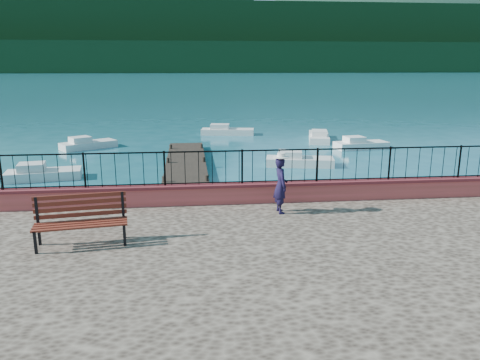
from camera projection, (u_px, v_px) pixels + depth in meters
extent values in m
plane|color=#19596B|center=(274.00, 301.00, 10.39)|extent=(2000.00, 2000.00, 0.00)
cube|color=#CC494F|center=(252.00, 192.00, 13.60)|extent=(28.00, 0.46, 0.58)
cube|color=black|center=(252.00, 167.00, 13.42)|extent=(27.00, 0.05, 0.95)
cube|color=#2D231C|center=(186.00, 174.00, 21.73)|extent=(2.00, 16.00, 0.30)
cube|color=black|center=(191.00, 58.00, 297.66)|extent=(900.00, 60.00, 18.00)
cube|color=black|center=(190.00, 41.00, 352.41)|extent=(900.00, 120.00, 44.00)
ellipsoid|color=#142D23|center=(369.00, 68.00, 573.67)|extent=(448.00, 384.00, 180.00)
cube|color=black|center=(82.00, 235.00, 10.35)|extent=(2.06, 0.88, 0.50)
cube|color=maroon|center=(81.00, 207.00, 10.50)|extent=(1.99, 0.36, 0.61)
imported|color=black|center=(281.00, 185.00, 12.54)|extent=(0.42, 0.59, 1.53)
cylinder|color=white|center=(281.00, 155.00, 12.34)|extent=(0.44, 0.44, 0.12)
cube|color=silver|center=(43.00, 171.00, 21.29)|extent=(3.41, 1.81, 0.80)
cube|color=silver|center=(300.00, 158.00, 24.15)|extent=(3.63, 1.94, 0.80)
cube|color=white|center=(361.00, 142.00, 29.04)|extent=(3.40, 1.75, 0.80)
cube|color=silver|center=(88.00, 142.00, 29.13)|extent=(3.48, 2.92, 0.80)
cube|color=silver|center=(228.00, 129.00, 34.85)|extent=(4.03, 1.88, 0.80)
cube|color=silver|center=(319.00, 134.00, 32.22)|extent=(2.26, 4.37, 0.80)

